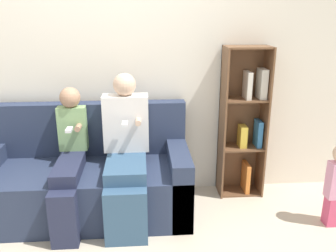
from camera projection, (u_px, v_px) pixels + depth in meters
ground_plane at (103, 243)px, 2.93m from camera, size 14.00×14.00×0.00m
back_wall at (105, 70)px, 3.44m from camera, size 10.00×0.06×2.55m
couch at (86, 181)px, 3.30m from camera, size 1.89×0.82×0.99m
adult_seated at (126, 148)px, 3.12m from camera, size 0.41×0.78×1.30m
child_seated at (69, 159)px, 3.08m from camera, size 0.26×0.80×1.18m
bookshelf at (245, 121)px, 3.55m from camera, size 0.44×0.27×1.51m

